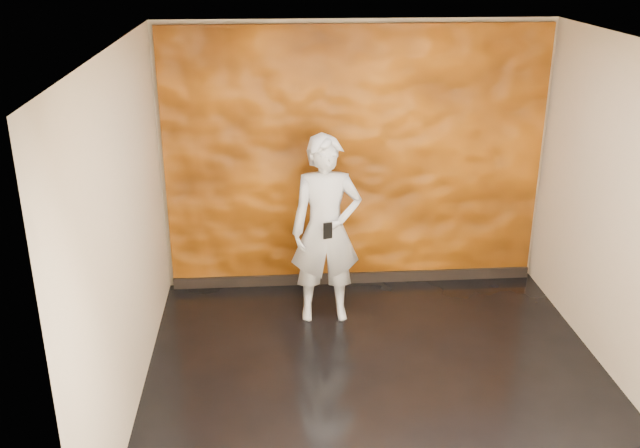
{
  "coord_description": "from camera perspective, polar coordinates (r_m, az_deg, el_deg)",
  "views": [
    {
      "loc": [
        -0.9,
        -5.07,
        3.49
      ],
      "look_at": [
        -0.45,
        0.78,
        1.16
      ],
      "focal_mm": 40.0,
      "sensor_mm": 36.0,
      "label": 1
    }
  ],
  "objects": [
    {
      "name": "baseboard",
      "position": [
        7.84,
        2.69,
        -4.3
      ],
      "size": [
        3.9,
        0.04,
        0.12
      ],
      "primitive_type": "cube",
      "color": "black",
      "rests_on": "ground"
    },
    {
      "name": "feature_wall",
      "position": [
        7.39,
        2.83,
        5.07
      ],
      "size": [
        3.9,
        0.06,
        2.75
      ],
      "primitive_type": "cube",
      "color": "#BF5F0B",
      "rests_on": "ground"
    },
    {
      "name": "phone",
      "position": [
        6.52,
        0.62,
        -0.53
      ],
      "size": [
        0.09,
        0.04,
        0.16
      ],
      "primitive_type": "cube",
      "rotation": [
        0.0,
        0.0,
        0.27
      ],
      "color": "black",
      "rests_on": "man"
    },
    {
      "name": "room",
      "position": [
        5.56,
        5.29,
        -0.54
      ],
      "size": [
        4.02,
        4.02,
        2.81
      ],
      "color": "black",
      "rests_on": "ground"
    },
    {
      "name": "man",
      "position": [
        6.8,
        0.48,
        -0.48
      ],
      "size": [
        0.68,
        0.45,
        1.85
      ],
      "primitive_type": "imported",
      "rotation": [
        0.0,
        0.0,
        0.01
      ],
      "color": "#AAB1BC",
      "rests_on": "ground"
    }
  ]
}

